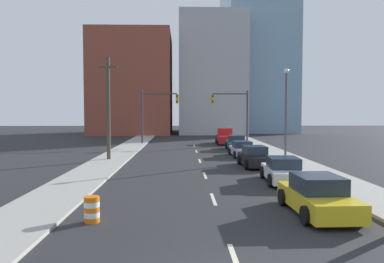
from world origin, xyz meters
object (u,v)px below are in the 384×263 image
object	(u,v)px
traffic_signal_left	(152,109)
sedan_teal	(236,143)
traffic_barrel	(92,209)
sedan_silver	(242,149)
sedan_yellow	(317,196)
sedan_white	(283,171)
utility_pole_left_mid	(108,108)
street_lamp	(286,106)
sedan_black	(255,157)
pickup_truck_red	(225,138)
traffic_signal_right	(237,109)

from	to	relation	value
traffic_signal_left	sedan_teal	world-z (taller)	traffic_signal_left
traffic_barrel	sedan_teal	distance (m)	27.64
sedan_teal	sedan_silver	bearing A→B (deg)	-91.82
sedan_yellow	sedan_white	xyz separation A→B (m)	(0.44, 6.62, -0.04)
sedan_white	sedan_yellow	bearing A→B (deg)	-90.40
utility_pole_left_mid	sedan_white	distance (m)	15.79
sedan_silver	sedan_teal	world-z (taller)	sedan_teal
street_lamp	sedan_yellow	size ratio (longest dim) A/B	1.67
sedan_black	sedan_teal	size ratio (longest dim) A/B	0.89
utility_pole_left_mid	sedan_black	distance (m)	12.50
utility_pole_left_mid	pickup_truck_red	world-z (taller)	utility_pole_left_mid
sedan_white	sedan_black	distance (m)	6.14
traffic_barrel	sedan_black	distance (m)	16.10
traffic_barrel	traffic_signal_right	bearing A→B (deg)	72.80
traffic_signal_right	street_lamp	size ratio (longest dim) A/B	0.86
traffic_barrel	sedan_white	size ratio (longest dim) A/B	0.21
pickup_truck_red	street_lamp	bearing A→B (deg)	-74.98
traffic_signal_left	sedan_white	world-z (taller)	traffic_signal_left
traffic_signal_right	traffic_barrel	world-z (taller)	traffic_signal_right
traffic_signal_left	sedan_silver	bearing A→B (deg)	-54.52
sedan_yellow	pickup_truck_red	world-z (taller)	pickup_truck_red
sedan_silver	utility_pole_left_mid	bearing A→B (deg)	-169.01
street_lamp	traffic_barrel	bearing A→B (deg)	-123.61
utility_pole_left_mid	street_lamp	bearing A→B (deg)	4.25
traffic_barrel	pickup_truck_red	bearing A→B (deg)	75.28
traffic_signal_left	sedan_teal	bearing A→B (deg)	-34.96
traffic_signal_left	traffic_barrel	world-z (taller)	traffic_signal_left
traffic_barrel	sedan_yellow	xyz separation A→B (m)	(8.63, 0.87, 0.23)
sedan_black	traffic_signal_left	bearing A→B (deg)	113.06
traffic_signal_left	sedan_white	xyz separation A→B (m)	(9.45, -25.24, -3.65)
street_lamp	utility_pole_left_mid	bearing A→B (deg)	-175.75
traffic_signal_left	utility_pole_left_mid	bearing A→B (deg)	-98.74
street_lamp	pickup_truck_red	xyz separation A→B (m)	(-3.51, 14.79, -3.73)
utility_pole_left_mid	street_lamp	world-z (taller)	utility_pole_left_mid
utility_pole_left_mid	sedan_black	bearing A→B (deg)	-17.94
sedan_yellow	sedan_silver	bearing A→B (deg)	88.38
traffic_barrel	street_lamp	bearing A→B (deg)	56.39
sedan_black	street_lamp	bearing A→B (deg)	50.87
pickup_truck_red	sedan_white	bearing A→B (deg)	-87.55
street_lamp	sedan_silver	distance (m)	5.47
sedan_white	sedan_teal	size ratio (longest dim) A/B	0.94
sedan_silver	street_lamp	bearing A→B (deg)	-26.10
sedan_black	pickup_truck_red	bearing A→B (deg)	87.56
pickup_truck_red	traffic_signal_left	bearing A→B (deg)	-175.41
sedan_black	sedan_teal	xyz separation A→B (m)	(0.47, 12.50, -0.00)
sedan_white	sedan_silver	bearing A→B (deg)	95.04
traffic_signal_left	utility_pole_left_mid	world-z (taller)	utility_pole_left_mid
sedan_yellow	sedan_teal	distance (m)	25.24
traffic_barrel	sedan_black	bearing A→B (deg)	57.65
traffic_barrel	sedan_teal	world-z (taller)	sedan_teal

